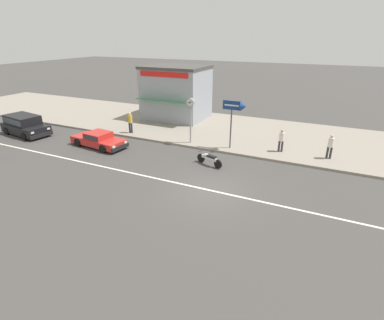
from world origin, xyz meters
TOP-DOWN VIEW (x-y plane):
  - ground_plane at (0.00, 0.00)m, footprint 160.00×160.00m
  - lane_centre_stripe at (0.00, 0.00)m, footprint 50.40×0.14m
  - kerb_strip at (0.00, 10.31)m, footprint 68.00×10.00m
  - sedan_red_1 at (-9.86, 2.79)m, footprint 4.44×2.11m
  - minivan_black_2 at (-17.28, 2.48)m, footprint 4.55×2.48m
  - motorcycle_0 at (-1.31, 3.05)m, footprint 1.89×0.83m
  - street_clock at (-4.00, 6.01)m, footprint 0.58×0.22m
  - arrow_signboard at (-0.45, 6.15)m, footprint 1.61×0.67m
  - pedestrian_near_clock at (-9.45, 6.12)m, footprint 0.34×0.34m
  - pedestrian_mid_kerb at (2.34, 6.97)m, footprint 0.34×0.34m
  - pedestrian_far_end at (5.39, 7.02)m, footprint 0.34×0.34m
  - shopfront_corner_warung at (-8.40, 12.09)m, footprint 5.65×5.29m

SIDE VIEW (x-z plane):
  - ground_plane at x=0.00m, z-range 0.00..0.00m
  - lane_centre_stripe at x=0.00m, z-range 0.00..0.01m
  - kerb_strip at x=0.00m, z-range 0.00..0.15m
  - motorcycle_0 at x=-1.31m, z-range 0.03..0.82m
  - sedan_red_1 at x=-9.86m, z-range 0.00..1.07m
  - minivan_black_2 at x=-17.28m, z-range 0.06..1.63m
  - pedestrian_mid_kerb at x=2.34m, z-range 0.27..1.83m
  - pedestrian_far_end at x=5.39m, z-range 0.28..1.88m
  - pedestrian_near_clock at x=-9.45m, z-range 0.29..1.97m
  - street_clock at x=-4.00m, z-range 0.90..4.19m
  - shopfront_corner_warung at x=-8.40m, z-range 0.16..4.96m
  - arrow_signboard at x=-0.45m, z-range 1.31..4.68m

